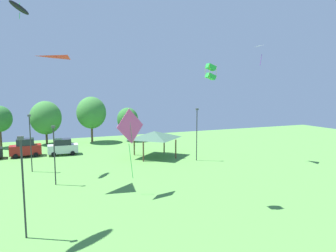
{
  "coord_description": "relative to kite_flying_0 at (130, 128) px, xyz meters",
  "views": [
    {
      "loc": [
        -4.35,
        0.37,
        9.22
      ],
      "look_at": [
        1.48,
        14.3,
        7.41
      ],
      "focal_mm": 32.0,
      "sensor_mm": 36.0,
      "label": 1
    }
  ],
  "objects": [
    {
      "name": "kite_flying_1",
      "position": [
        -8.82,
        11.2,
        11.95
      ],
      "size": [
        2.27,
        2.28,
        1.82
      ],
      "color": "black"
    },
    {
      "name": "kite_flying_7",
      "position": [
        -4.74,
        3.31,
        5.42
      ],
      "size": [
        3.45,
        3.25,
        0.19
      ],
      "color": "red"
    },
    {
      "name": "kite_flying_5",
      "position": [
        5.1,
        -4.87,
        4.69
      ],
      "size": [
        0.8,
        0.73,
        1.28
      ],
      "color": "green"
    },
    {
      "name": "treeline_tree_5",
      "position": [
        7.17,
        27.68,
        -1.97
      ],
      "size": [
        3.81,
        3.81,
        6.08
      ],
      "color": "brown",
      "rests_on": "ground"
    },
    {
      "name": "light_post_1",
      "position": [
        -8.32,
        -5.31,
        -2.3
      ],
      "size": [
        0.36,
        0.2,
        6.48
      ],
      "color": "#2D2D33",
      "rests_on": "ground"
    },
    {
      "name": "treeline_tree_4",
      "position": [
        0.85,
        28.55,
        -0.67
      ],
      "size": [
        5.11,
        5.11,
        8.1
      ],
      "color": "brown",
      "rests_on": "ground"
    },
    {
      "name": "parked_car_second_from_left",
      "position": [
        -9.49,
        20.37,
        -4.71
      ],
      "size": [
        4.13,
        2.11,
        2.53
      ],
      "rotation": [
        0.0,
        0.0,
        0.04
      ],
      "color": "maroon",
      "rests_on": "ground"
    },
    {
      "name": "light_post_3",
      "position": [
        11.45,
        9.08,
        -2.09
      ],
      "size": [
        0.36,
        0.2,
        6.9
      ],
      "color": "#2D2D33",
      "rests_on": "ground"
    },
    {
      "name": "park_pavilion",
      "position": [
        7.09,
        13.31,
        -2.87
      ],
      "size": [
        5.96,
        5.45,
        3.6
      ],
      "color": "brown",
      "rests_on": "ground"
    },
    {
      "name": "treeline_tree_3",
      "position": [
        -6.63,
        29.68,
        -1.39
      ],
      "size": [
        5.17,
        5.17,
        7.4
      ],
      "color": "brown",
      "rests_on": "ground"
    },
    {
      "name": "light_post_0",
      "position": [
        -6.16,
        5.3,
        -2.62
      ],
      "size": [
        0.36,
        0.2,
        5.85
      ],
      "color": "#2D2D33",
      "rests_on": "ground"
    },
    {
      "name": "kite_flying_0",
      "position": [
        0.0,
        0.0,
        0.0
      ],
      "size": [
        2.77,
        1.4,
        6.19
      ],
      "color": "#E54C93"
    },
    {
      "name": "light_post_2",
      "position": [
        -8.45,
        11.41,
        -2.27
      ],
      "size": [
        0.36,
        0.2,
        6.54
      ],
      "color": "#2D2D33",
      "rests_on": "ground"
    },
    {
      "name": "parked_car_third_from_left",
      "position": [
        -4.6,
        19.52,
        -4.81
      ],
      "size": [
        4.17,
        2.17,
        2.3
      ],
      "rotation": [
        0.0,
        0.0,
        -0.04
      ],
      "color": "silver",
      "rests_on": "ground"
    },
    {
      "name": "kite_flying_6",
      "position": [
        19.31,
        5.9,
        8.44
      ],
      "size": [
        1.19,
        1.55,
        2.28
      ],
      "color": "white"
    }
  ]
}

